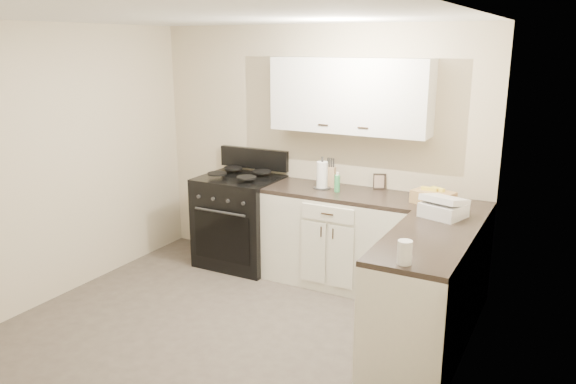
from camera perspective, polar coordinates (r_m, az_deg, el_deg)
The scene contains 20 objects.
floor at distance 4.73m, azimuth -7.12°, elevation -14.60°, with size 3.60×3.60×0.00m, color #473F38.
ceiling at distance 4.12m, azimuth -8.28°, elevation 17.25°, with size 3.60×3.60×0.00m, color white.
wall_back at distance 5.78m, azimuth 2.77°, elevation 4.22°, with size 3.60×3.60×0.00m, color beige.
wall_right at distance 3.56m, azimuth 16.72°, elevation -3.26°, with size 3.60×3.60×0.00m, color beige.
wall_left at distance 5.48m, azimuth -23.18°, elevation 2.44°, with size 3.60×3.60×0.00m, color beige.
base_cabinets_back at distance 5.56m, azimuth 5.31°, elevation -4.83°, with size 1.55×0.60×0.90m, color silver.
base_cabinets_right at distance 4.68m, azimuth 14.50°, elevation -9.18°, with size 0.60×1.90×0.90m, color silver.
countertop_back at distance 5.42m, azimuth 5.43°, elevation -0.14°, with size 1.55×0.60×0.04m, color black.
countertop_right at distance 4.51m, azimuth 14.89°, elevation -3.71°, with size 0.60×1.90×0.04m, color black.
upper_cabinets at distance 5.39m, azimuth 6.30°, elevation 9.71°, with size 1.55×0.30×0.70m, color silver.
stove at distance 6.04m, azimuth -4.83°, elevation -3.09°, with size 0.82×0.70×1.00m, color black.
knife_block at distance 5.55m, azimuth 4.34°, elevation 1.53°, with size 0.09×0.08×0.20m, color tan.
paper_towel at distance 5.48m, azimuth 3.48°, elevation 1.72°, with size 0.11×0.11×0.27m, color white.
soap_bottle at distance 5.37m, azimuth 5.01°, elevation 0.87°, with size 0.05×0.05×0.16m, color #3D9F5A.
picture_frame at distance 5.53m, azimuth 9.27°, elevation 1.07°, with size 0.12×0.02×0.15m, color black.
wicker_basket at distance 5.13m, azimuth 14.53°, elevation -0.54°, with size 0.34×0.23×0.11m, color tan.
countertop_grill at distance 4.77m, azimuth 15.50°, elevation -1.77°, with size 0.31×0.29×0.11m, color silver.
glass_jar at distance 3.70m, azimuth 11.77°, elevation -6.02°, with size 0.10×0.10×0.16m, color silver.
oven_mitt_near at distance 4.23m, azimuth 8.40°, elevation -10.25°, with size 0.02×0.14×0.25m, color black.
oven_mitt_far at distance 4.45m, azimuth 9.53°, elevation -9.05°, with size 0.02×0.15×0.26m, color black.
Camera 1 is at (2.42, -3.34, 2.32)m, focal length 35.00 mm.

